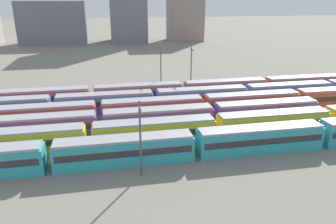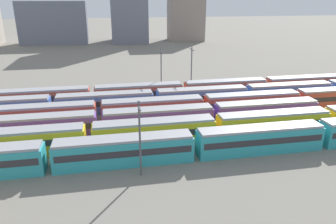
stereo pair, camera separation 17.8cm
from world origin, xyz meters
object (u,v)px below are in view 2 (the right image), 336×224
(catenary_pole_1, at_px, (191,69))
(train_track_2, at_px, (158,119))
(train_track_5, at_px, (225,88))
(catenary_pole_3, at_px, (161,70))
(train_track_4, at_px, (246,94))
(train_track_0, at_px, (320,134))
(train_track_3, at_px, (297,100))
(train_track_1, at_px, (326,119))
(catenary_pole_2, at_px, (140,135))

(catenary_pole_1, bearing_deg, train_track_2, -119.08)
(train_track_5, bearing_deg, catenary_pole_3, 166.80)
(train_track_2, xyz_separation_m, train_track_4, (19.88, 10.40, 0.00))
(train_track_4, height_order, train_track_5, same)
(train_track_0, height_order, catenary_pole_3, catenary_pole_3)
(train_track_2, height_order, train_track_3, same)
(train_track_1, relative_size, train_track_3, 1.00)
(train_track_5, distance_m, catenary_pole_3, 14.53)
(train_track_0, distance_m, train_track_2, 24.50)
(catenary_pole_1, bearing_deg, train_track_5, -23.02)
(train_track_1, bearing_deg, catenary_pole_3, 134.09)
(train_track_4, relative_size, train_track_5, 1.20)
(train_track_5, relative_size, catenary_pole_2, 9.77)
(train_track_1, bearing_deg, train_track_4, 114.24)
(train_track_0, xyz_separation_m, catenary_pole_2, (-26.59, -3.30, 3.43))
(train_track_1, bearing_deg, train_track_2, 169.06)
(train_track_3, height_order, train_track_5, same)
(train_track_4, distance_m, catenary_pole_1, 13.18)
(train_track_1, bearing_deg, catenary_pole_1, 124.92)
(train_track_4, bearing_deg, catenary_pole_1, 139.52)
(train_track_1, relative_size, catenary_pole_2, 11.75)
(train_track_1, xyz_separation_m, train_track_5, (-9.62, 20.80, 0.00))
(train_track_0, bearing_deg, catenary_pole_2, -172.93)
(train_track_5, bearing_deg, train_track_0, -79.32)
(train_track_2, distance_m, catenary_pole_2, 14.79)
(catenary_pole_1, xyz_separation_m, catenary_pole_3, (-6.66, 0.24, -0.07))
(catenary_pole_1, xyz_separation_m, catenary_pole_2, (-14.72, -32.26, -0.56))
(catenary_pole_1, distance_m, catenary_pole_3, 6.67)
(train_track_0, height_order, train_track_2, same)
(train_track_3, relative_size, catenary_pole_1, 10.55)
(train_track_4, height_order, catenary_pole_2, catenary_pole_2)
(catenary_pole_1, bearing_deg, train_track_3, -36.85)
(train_track_3, xyz_separation_m, catenary_pole_3, (-24.48, 13.60, 3.91))
(train_track_0, relative_size, train_track_1, 1.00)
(train_track_3, bearing_deg, catenary_pole_3, 150.96)
(catenary_pole_2, bearing_deg, train_track_4, 44.78)
(train_track_1, distance_m, catenary_pole_1, 29.25)
(train_track_5, relative_size, catenary_pole_1, 8.78)
(catenary_pole_1, height_order, catenary_pole_2, catenary_pole_1)
(train_track_0, distance_m, train_track_1, 7.02)
(train_track_0, relative_size, train_track_2, 2.02)
(catenary_pole_1, distance_m, catenary_pole_2, 35.46)
(catenary_pole_2, bearing_deg, catenary_pole_1, 65.47)
(train_track_5, bearing_deg, train_track_1, -65.18)
(train_track_4, bearing_deg, catenary_pole_2, -135.22)
(train_track_0, bearing_deg, train_track_1, 47.79)
(train_track_2, bearing_deg, train_track_0, -25.11)
(train_track_0, relative_size, train_track_3, 1.00)
(train_track_2, relative_size, catenary_pole_3, 5.31)
(train_track_0, bearing_deg, train_track_4, 96.33)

